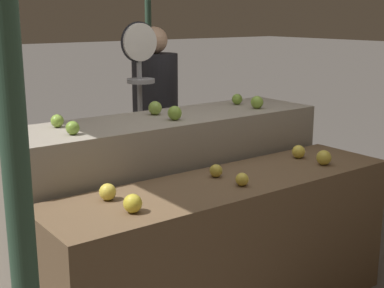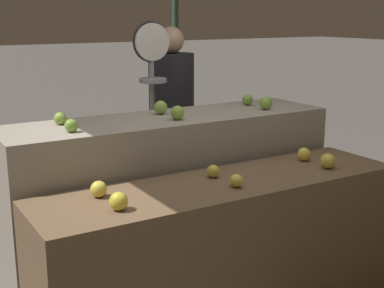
% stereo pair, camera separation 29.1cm
% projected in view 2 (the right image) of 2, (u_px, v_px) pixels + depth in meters
% --- Properties ---
extents(display_counter_front, '(2.10, 0.55, 0.84)m').
position_uv_depth(display_counter_front, '(223.00, 254.00, 2.97)').
color(display_counter_front, brown).
rests_on(display_counter_front, ground_plane).
extents(display_counter_back, '(2.10, 0.55, 1.10)m').
position_uv_depth(display_counter_back, '(171.00, 200.00, 3.44)').
color(display_counter_back, gray).
rests_on(display_counter_back, ground_plane).
extents(apple_front_0, '(0.09, 0.09, 0.09)m').
position_uv_depth(apple_front_0, '(119.00, 201.00, 2.44)').
color(apple_front_0, gold).
rests_on(apple_front_0, display_counter_front).
extents(apple_front_1, '(0.07, 0.07, 0.07)m').
position_uv_depth(apple_front_1, '(236.00, 181.00, 2.77)').
color(apple_front_1, yellow).
rests_on(apple_front_1, display_counter_front).
extents(apple_front_2, '(0.09, 0.09, 0.09)m').
position_uv_depth(apple_front_2, '(328.00, 161.00, 3.11)').
color(apple_front_2, gold).
rests_on(apple_front_2, display_counter_front).
extents(apple_front_3, '(0.08, 0.08, 0.08)m').
position_uv_depth(apple_front_3, '(99.00, 189.00, 2.62)').
color(apple_front_3, yellow).
rests_on(apple_front_3, display_counter_front).
extents(apple_front_4, '(0.07, 0.07, 0.07)m').
position_uv_depth(apple_front_4, '(213.00, 171.00, 2.94)').
color(apple_front_4, gold).
rests_on(apple_front_4, display_counter_front).
extents(apple_front_5, '(0.08, 0.08, 0.08)m').
position_uv_depth(apple_front_5, '(304.00, 154.00, 3.27)').
color(apple_front_5, yellow).
rests_on(apple_front_5, display_counter_front).
extents(apple_back_0, '(0.07, 0.07, 0.07)m').
position_uv_depth(apple_back_0, '(71.00, 126.00, 2.87)').
color(apple_back_0, '#7AA338').
rests_on(apple_back_0, display_counter_back).
extents(apple_back_1, '(0.09, 0.09, 0.09)m').
position_uv_depth(apple_back_1, '(177.00, 113.00, 3.20)').
color(apple_back_1, '#84AD3D').
rests_on(apple_back_1, display_counter_back).
extents(apple_back_2, '(0.09, 0.09, 0.09)m').
position_uv_depth(apple_back_2, '(266.00, 103.00, 3.55)').
color(apple_back_2, '#84AD3D').
rests_on(apple_back_2, display_counter_back).
extents(apple_back_3, '(0.07, 0.07, 0.07)m').
position_uv_depth(apple_back_3, '(60.00, 118.00, 3.06)').
color(apple_back_3, '#84AD3D').
rests_on(apple_back_3, display_counter_back).
extents(apple_back_4, '(0.09, 0.09, 0.09)m').
position_uv_depth(apple_back_4, '(161.00, 107.00, 3.39)').
color(apple_back_4, '#8EB247').
rests_on(apple_back_4, display_counter_back).
extents(apple_back_5, '(0.07, 0.07, 0.07)m').
position_uv_depth(apple_back_5, '(248.00, 100.00, 3.72)').
color(apple_back_5, '#7AA338').
rests_on(apple_back_5, display_counter_back).
extents(produce_scale, '(0.29, 0.20, 1.67)m').
position_uv_depth(produce_scale, '(152.00, 85.00, 3.88)').
color(produce_scale, '#99999E').
rests_on(produce_scale, ground_plane).
extents(person_vendor_at_scale, '(0.42, 0.42, 1.62)m').
position_uv_depth(person_vendor_at_scale, '(172.00, 112.00, 4.42)').
color(person_vendor_at_scale, '#2D2D38').
rests_on(person_vendor_at_scale, ground_plane).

